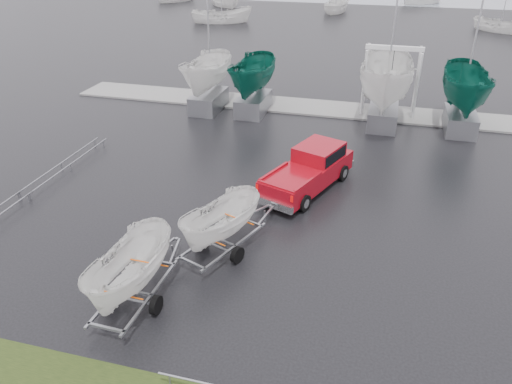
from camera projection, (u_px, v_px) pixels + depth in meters
The scene contains 17 objects.
ground_plane at pixel (243, 205), 20.67m from camera, with size 120.00×120.00×0.00m, color black.
dock at pixel (301, 106), 31.69m from camera, with size 30.00×3.00×0.12m, color gray.
pickup_truck at pixel (311, 168), 21.72m from camera, with size 3.55×5.62×1.77m.
trailer_hitched at pixel (221, 193), 16.63m from camera, with size 2.37×3.79×4.38m.
trailer_parked at pixel (126, 234), 14.14m from camera, with size 1.80×3.63×4.67m.
boat_hoist at pixel (392, 71), 29.23m from camera, with size 3.30×2.18×4.12m.
keelboat_0 at pixel (207, 52), 29.58m from camera, with size 2.25×3.20×10.42m.
keelboat_1 at pixel (253, 54), 29.10m from camera, with size 2.26×3.20×7.10m.
keelboat_2 at pixel (392, 42), 26.61m from camera, with size 2.95×3.20×11.14m.
keelboat_3 at pixel (472, 61), 26.27m from camera, with size 2.47×3.20×10.64m.
mast_rack_0 at pixel (66, 164), 23.42m from camera, with size 0.56×6.50×0.06m.
moored_boat_0 at pixel (222, 23), 58.55m from camera, with size 3.54×3.50×11.56m.
moored_boat_1 at pixel (335, 12), 65.54m from camera, with size 2.93×2.99×11.50m.
moored_boat_2 at pixel (499, 32), 53.66m from camera, with size 3.30×3.28×11.10m.
moored_boat_4 at pixel (223, 6), 70.37m from camera, with size 3.92×3.93×11.64m.
moored_boat_5 at pixel (421, 4), 72.29m from camera, with size 3.81×3.80×11.57m.
moored_boat_6 at pixel (177, 1), 74.54m from camera, with size 3.72×3.75×11.62m.
Camera 1 is at (5.19, -17.16, 10.32)m, focal length 35.00 mm.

